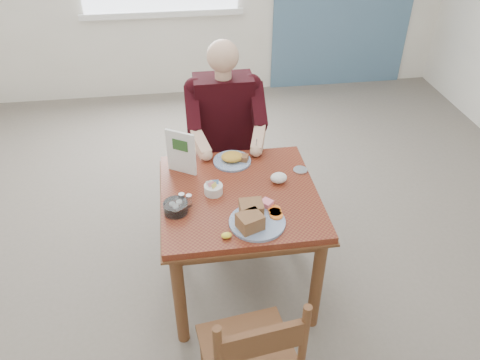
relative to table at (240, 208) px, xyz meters
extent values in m
plane|color=#665E52|center=(0.00, 0.00, -0.64)|extent=(6.00, 6.00, 0.00)
ellipsoid|color=yellow|center=(-0.12, -0.37, 0.13)|extent=(0.07, 0.06, 0.03)
ellipsoid|color=white|center=(0.24, 0.07, 0.14)|extent=(0.12, 0.11, 0.06)
cylinder|color=silver|center=(0.40, 0.17, 0.12)|extent=(0.11, 0.11, 0.01)
cube|color=white|center=(-0.40, 2.96, 0.28)|extent=(1.72, 0.04, 0.06)
cube|color=brown|center=(0.00, 0.00, 0.09)|extent=(0.90, 0.90, 0.04)
cube|color=brown|center=(0.00, 0.00, 0.06)|extent=(0.92, 0.92, 0.01)
cylinder|color=brown|center=(-0.39, -0.39, -0.28)|extent=(0.07, 0.07, 0.71)
cylinder|color=brown|center=(0.39, -0.39, -0.28)|extent=(0.07, 0.07, 0.71)
cylinder|color=brown|center=(-0.39, 0.39, -0.28)|extent=(0.07, 0.07, 0.71)
cylinder|color=brown|center=(0.39, 0.39, -0.28)|extent=(0.07, 0.07, 0.71)
cube|color=brown|center=(0.00, -0.39, 0.02)|extent=(0.80, 0.03, 0.08)
cube|color=brown|center=(0.00, 0.39, 0.02)|extent=(0.80, 0.03, 0.08)
cube|color=brown|center=(-0.39, 0.00, 0.02)|extent=(0.03, 0.80, 0.08)
cube|color=brown|center=(0.39, 0.00, 0.02)|extent=(0.03, 0.80, 0.08)
cylinder|color=brown|center=(-0.18, 0.57, -0.41)|extent=(0.04, 0.04, 0.45)
cylinder|color=brown|center=(0.18, 0.57, -0.41)|extent=(0.04, 0.04, 0.45)
cylinder|color=brown|center=(-0.18, 0.93, -0.41)|extent=(0.04, 0.04, 0.45)
cylinder|color=brown|center=(0.18, 0.93, -0.41)|extent=(0.04, 0.04, 0.45)
cube|color=brown|center=(0.00, 0.75, -0.17)|extent=(0.42, 0.42, 0.03)
cylinder|color=brown|center=(-0.18, 0.93, 0.06)|extent=(0.04, 0.04, 0.50)
cylinder|color=brown|center=(0.18, 0.93, 0.06)|extent=(0.04, 0.04, 0.50)
cube|color=brown|center=(0.00, 0.93, 0.16)|extent=(0.38, 0.03, 0.14)
cylinder|color=brown|center=(-0.28, -0.70, -0.41)|extent=(0.04, 0.04, 0.45)
cylinder|color=brown|center=(0.07, -0.65, -0.41)|extent=(0.04, 0.04, 0.45)
cube|color=brown|center=(-0.08, -0.85, -0.17)|extent=(0.47, 0.47, 0.03)
cylinder|color=brown|center=(0.12, -1.01, 0.06)|extent=(0.04, 0.04, 0.50)
cube|color=brown|center=(-0.06, -1.03, 0.16)|extent=(0.38, 0.08, 0.14)
cube|color=gray|center=(-0.10, 0.63, -0.10)|extent=(0.13, 0.38, 0.12)
cube|color=gray|center=(0.10, 0.63, -0.10)|extent=(0.13, 0.38, 0.12)
cube|color=gray|center=(-0.10, 0.45, -0.40)|extent=(0.10, 0.10, 0.48)
cube|color=gray|center=(0.10, 0.45, -0.40)|extent=(0.10, 0.10, 0.48)
cube|color=black|center=(0.00, 0.78, 0.20)|extent=(0.40, 0.22, 0.58)
sphere|color=black|center=(-0.19, 0.78, 0.42)|extent=(0.15, 0.15, 0.15)
sphere|color=black|center=(0.19, 0.78, 0.42)|extent=(0.15, 0.15, 0.15)
cylinder|color=tan|center=(0.00, 0.76, 0.51)|extent=(0.11, 0.11, 0.08)
sphere|color=tan|center=(0.00, 0.76, 0.64)|extent=(0.21, 0.21, 0.21)
cube|color=black|center=(-0.22, 0.67, 0.32)|extent=(0.09, 0.29, 0.27)
cube|color=black|center=(0.22, 0.67, 0.32)|extent=(0.09, 0.29, 0.27)
sphere|color=black|center=(-0.22, 0.55, 0.22)|extent=(0.09, 0.09, 0.09)
sphere|color=black|center=(0.22, 0.55, 0.22)|extent=(0.09, 0.09, 0.09)
cube|color=tan|center=(-0.19, 0.46, 0.19)|extent=(0.14, 0.23, 0.14)
cube|color=tan|center=(0.19, 0.46, 0.19)|extent=(0.14, 0.23, 0.14)
sphere|color=tan|center=(-0.16, 0.37, 0.15)|extent=(0.08, 0.08, 0.08)
sphere|color=tan|center=(0.16, 0.37, 0.15)|extent=(0.08, 0.08, 0.08)
cylinder|color=silver|center=(0.16, 0.37, 0.20)|extent=(0.01, 0.05, 0.12)
cylinder|color=white|center=(0.06, -0.28, 0.12)|extent=(0.36, 0.36, 0.02)
cube|color=#AA7C4B|center=(0.01, -0.32, 0.17)|extent=(0.15, 0.14, 0.08)
cube|color=#AA7C4B|center=(0.03, -0.23, 0.17)|extent=(0.12, 0.11, 0.08)
cylinder|color=orange|center=(0.16, -0.25, 0.13)|extent=(0.08, 0.08, 0.01)
cylinder|color=orange|center=(0.16, -0.23, 0.13)|extent=(0.09, 0.09, 0.01)
cylinder|color=orange|center=(0.16, -0.20, 0.13)|extent=(0.10, 0.10, 0.01)
cube|color=pink|center=(0.13, -0.16, 0.14)|extent=(0.08, 0.08, 0.03)
cylinder|color=white|center=(0.00, 0.33, 0.12)|extent=(0.32, 0.32, 0.01)
ellipsoid|color=yellow|center=(0.00, 0.33, 0.15)|extent=(0.17, 0.16, 0.05)
cube|color=#AA7C4B|center=(0.05, 0.32, 0.14)|extent=(0.10, 0.08, 0.04)
cylinder|color=white|center=(-0.15, 0.02, 0.14)|extent=(0.13, 0.13, 0.06)
cube|color=pink|center=(-0.16, 0.01, 0.18)|extent=(0.04, 0.03, 0.03)
cube|color=#6699D8|center=(-0.14, 0.03, 0.18)|extent=(0.04, 0.02, 0.03)
cube|color=#EAD159|center=(-0.14, 0.00, 0.18)|extent=(0.04, 0.04, 0.03)
cube|color=white|center=(-0.17, 0.03, 0.18)|extent=(0.04, 0.02, 0.03)
cylinder|color=white|center=(-0.33, -0.06, 0.14)|extent=(0.04, 0.04, 0.06)
cylinder|color=silver|center=(-0.33, -0.06, 0.18)|extent=(0.04, 0.04, 0.01)
cylinder|color=white|center=(-0.29, -0.08, 0.14)|extent=(0.04, 0.04, 0.06)
cylinder|color=silver|center=(-0.29, -0.08, 0.18)|extent=(0.04, 0.04, 0.01)
cylinder|color=white|center=(-0.37, -0.12, 0.14)|extent=(0.14, 0.14, 0.06)
cylinder|color=white|center=(-0.38, -0.12, 0.16)|extent=(0.03, 0.03, 0.02)
cylinder|color=white|center=(-0.35, -0.11, 0.16)|extent=(0.03, 0.03, 0.02)
cylinder|color=white|center=(-0.37, -0.14, 0.16)|extent=(0.03, 0.03, 0.02)
cube|color=white|center=(-0.32, 0.26, 0.25)|extent=(0.17, 0.11, 0.28)
cube|color=#2D5926|center=(-0.32, 0.25, 0.31)|extent=(0.09, 0.06, 0.07)
camera|label=1|loc=(-0.30, -2.12, 1.76)|focal=35.00mm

